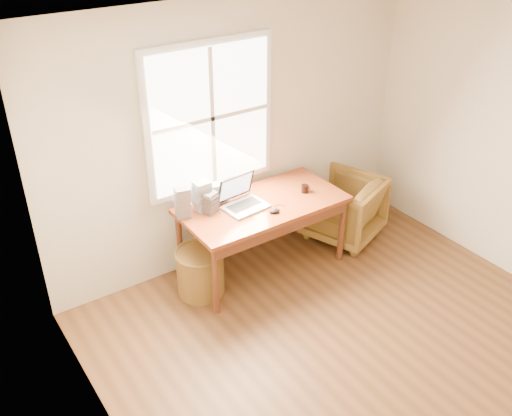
{
  "coord_description": "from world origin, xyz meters",
  "views": [
    {
      "loc": [
        -2.71,
        -2.08,
        3.46
      ],
      "look_at": [
        -0.18,
        1.65,
        0.82
      ],
      "focal_mm": 40.0,
      "sensor_mm": 36.0,
      "label": 1
    }
  ],
  "objects_px": {
    "desk": "(263,205)",
    "laptop": "(246,194)",
    "cd_stack_a": "(202,196)",
    "armchair": "(343,208)",
    "coffee_mug": "(305,189)",
    "wicker_stool": "(201,272)"
  },
  "relations": [
    {
      "from": "wicker_stool",
      "to": "coffee_mug",
      "type": "relative_size",
      "value": 5.6
    },
    {
      "from": "wicker_stool",
      "to": "coffee_mug",
      "type": "height_order",
      "value": "coffee_mug"
    },
    {
      "from": "laptop",
      "to": "cd_stack_a",
      "type": "bearing_deg",
      "value": 143.42
    },
    {
      "from": "cd_stack_a",
      "to": "laptop",
      "type": "bearing_deg",
      "value": -31.02
    },
    {
      "from": "armchair",
      "to": "cd_stack_a",
      "type": "relative_size",
      "value": 2.63
    },
    {
      "from": "laptop",
      "to": "coffee_mug",
      "type": "relative_size",
      "value": 5.18
    },
    {
      "from": "cd_stack_a",
      "to": "coffee_mug",
      "type": "bearing_deg",
      "value": -15.19
    },
    {
      "from": "laptop",
      "to": "armchair",
      "type": "bearing_deg",
      "value": -5.86
    },
    {
      "from": "coffee_mug",
      "to": "cd_stack_a",
      "type": "height_order",
      "value": "cd_stack_a"
    },
    {
      "from": "wicker_stool",
      "to": "cd_stack_a",
      "type": "bearing_deg",
      "value": 50.23
    },
    {
      "from": "armchair",
      "to": "coffee_mug",
      "type": "bearing_deg",
      "value": -15.39
    },
    {
      "from": "armchair",
      "to": "cd_stack_a",
      "type": "height_order",
      "value": "cd_stack_a"
    },
    {
      "from": "laptop",
      "to": "cd_stack_a",
      "type": "height_order",
      "value": "laptop"
    },
    {
      "from": "desk",
      "to": "cd_stack_a",
      "type": "relative_size",
      "value": 5.57
    },
    {
      "from": "armchair",
      "to": "cd_stack_a",
      "type": "xyz_separation_m",
      "value": [
        -1.6,
        0.21,
        0.55
      ]
    },
    {
      "from": "desk",
      "to": "laptop",
      "type": "relative_size",
      "value": 3.87
    },
    {
      "from": "coffee_mug",
      "to": "cd_stack_a",
      "type": "bearing_deg",
      "value": 172.1
    },
    {
      "from": "armchair",
      "to": "desk",
      "type": "bearing_deg",
      "value": -20.83
    },
    {
      "from": "desk",
      "to": "laptop",
      "type": "xyz_separation_m",
      "value": [
        -0.19,
        0.01,
        0.17
      ]
    },
    {
      "from": "armchair",
      "to": "laptop",
      "type": "height_order",
      "value": "laptop"
    },
    {
      "from": "cd_stack_a",
      "to": "desk",
      "type": "bearing_deg",
      "value": -21.83
    },
    {
      "from": "armchair",
      "to": "coffee_mug",
      "type": "distance_m",
      "value": 0.75
    }
  ]
}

